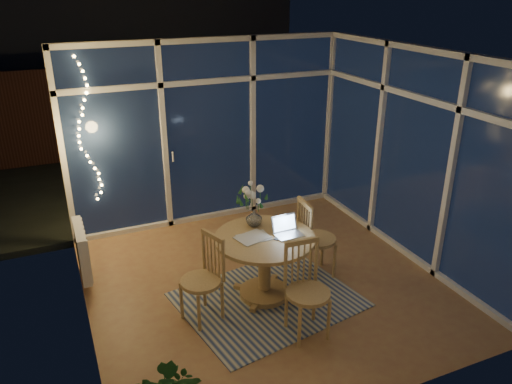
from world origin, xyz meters
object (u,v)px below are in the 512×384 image
dining_table (264,267)px  chair_left (201,279)px  chair_front (308,291)px  flower_vase (254,217)px  chair_right (317,237)px  laptop (289,226)px

dining_table → chair_left: bearing=-171.0°
chair_front → flower_vase: bearing=99.1°
chair_left → chair_right: (1.52, 0.29, 0.02)m
dining_table → chair_front: 0.79m
chair_right → chair_front: bearing=149.2°
laptop → flower_vase: bearing=122.0°
chair_left → laptop: size_ratio=3.24×
dining_table → chair_left: size_ratio=1.14×
chair_left → laptop: bearing=73.3°
flower_vase → laptop: bearing=-55.7°
chair_right → chair_front: (-0.64, -0.93, -0.00)m
dining_table → chair_front: chair_front is taller
flower_vase → chair_left: bearing=-151.6°
dining_table → laptop: 0.55m
chair_right → chair_left: bearing=104.3°
dining_table → chair_left: chair_left is taller
flower_vase → chair_front: bearing=-83.8°
chair_right → flower_vase: 0.84m
chair_right → chair_front: 1.13m
dining_table → laptop: bearing=-15.6°
chair_right → flower_vase: bearing=83.9°
chair_right → flower_vase: size_ratio=4.75×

